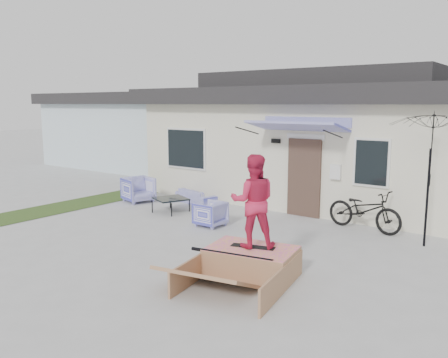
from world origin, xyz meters
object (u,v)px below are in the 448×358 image
Objects in this scene: loveseat at (196,194)px; skateboard at (253,246)px; coffee_table at (171,205)px; skate_ramp at (251,262)px; patio_umbrella at (430,165)px; armchair_left at (138,188)px; skater at (253,199)px; bicycle at (365,205)px; armchair_right at (210,213)px.

loveseat is 6.21m from skateboard.
skate_ramp is at bearing -31.26° from coffee_table.
patio_umbrella is (6.74, -0.42, 1.47)m from loveseat.
armchair_left is 1.09× the size of skateboard.
skater reaches higher than loveseat.
bicycle is at bearing 162.47° from patio_umbrella.
skate_ramp is (6.27, -3.16, -0.18)m from armchair_left.
skate_ramp is (4.51, -2.74, 0.05)m from coffee_table.
loveseat is 6.91m from patio_umbrella.
coffee_table is at bearing 114.18° from bicycle.
loveseat is at bearing -131.45° from armchair_right.
skate_ramp is (-2.02, -3.66, -1.50)m from patio_umbrella.
armchair_right is at bearing 129.94° from skate_ramp.
skateboard is at bearing 180.00° from skater.
skateboard is (-2.03, -3.61, -1.22)m from patio_umbrella.
loveseat is at bearing 98.93° from coffee_table.
skate_ramp is 1.12m from skater.
bicycle reaches higher than loveseat.
loveseat is 1.84× the size of skateboard.
skateboard is at bearing 90.00° from skate_ramp.
coffee_table is 5.28m from skate_ramp.
skateboard is at bearing 52.01° from armchair_right.
bicycle is 1.16× the size of skater.
armchair_right reaches higher than loveseat.
coffee_table is at bearing -66.25° from skater.
armchair_right reaches higher than skate_ramp.
bicycle is 0.94× the size of skate_ramp.
armchair_left is (-1.55, -0.93, 0.15)m from loveseat.
loveseat is 6.24m from skate_ramp.
patio_umbrella is 2.81× the size of skateboard.
patio_umbrella reaches higher than armchair_left.
armchair_right is 0.83× the size of coffee_table.
armchair_left is at bearing 142.79° from skate_ramp.
bicycle is at bearing -132.72° from skater.
skater reaches higher than skateboard.
skateboard is 0.48× the size of skater.
armchair_right is (2.03, -1.86, 0.06)m from loveseat.
coffee_table is 5.23m from bicycle.
patio_umbrella is at bearing 8.07° from coffee_table.
skateboard is at bearing -30.85° from coffee_table.
coffee_table is (-1.82, 0.51, -0.14)m from armchair_right.
loveseat is 1.69× the size of armchair_left.
skateboard reaches higher than skate_ramp.
armchair_left is at bearing 44.45° from loveseat.
skateboard is (-0.01, 0.05, 0.28)m from skate_ramp.
armchair_left is 1.04× the size of coffee_table.
skate_ramp is at bearing 65.08° from skater.
coffee_table is (1.76, -0.42, -0.22)m from armchair_left.
skateboard is (-0.53, -4.09, -0.08)m from bicycle.
armchair_left is at bearing 136.96° from skateboard.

